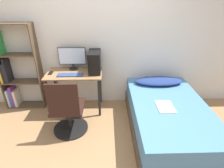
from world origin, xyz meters
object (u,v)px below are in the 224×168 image
bookshelf (12,71)px  monitor (72,57)px  bed (167,118)px  keyboard (70,75)px  pc_tower (95,62)px  office_chair (68,113)px

bookshelf → monitor: (1.12, 0.03, 0.24)m
bookshelf → monitor: size_ratio=3.23×
bed → keyboard: size_ratio=4.31×
pc_tower → office_chair: bearing=-119.7°
office_chair → bed: size_ratio=0.51×
office_chair → pc_tower: 0.99m
keyboard → monitor: bearing=88.4°
pc_tower → bookshelf: bearing=176.3°
keyboard → bed: bearing=-19.1°
bed → pc_tower: 1.53m
office_chair → monitor: monitor is taller
bookshelf → keyboard: 1.15m
bookshelf → bed: size_ratio=0.85×
pc_tower → keyboard: bearing=-158.6°
bookshelf → keyboard: bookshelf is taller
bookshelf → office_chair: (1.14, -0.79, -0.39)m
bookshelf → pc_tower: bookshelf is taller
bed → keyboard: keyboard is taller
office_chair → keyboard: bearing=92.3°
keyboard → pc_tower: bearing=21.4°
office_chair → monitor: size_ratio=1.94×
bookshelf → bed: (2.70, -0.81, -0.49)m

